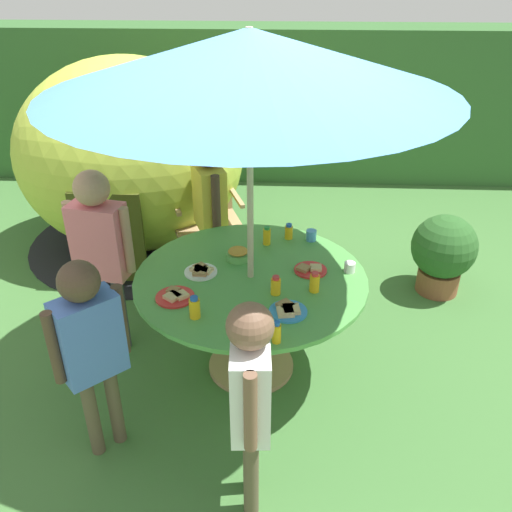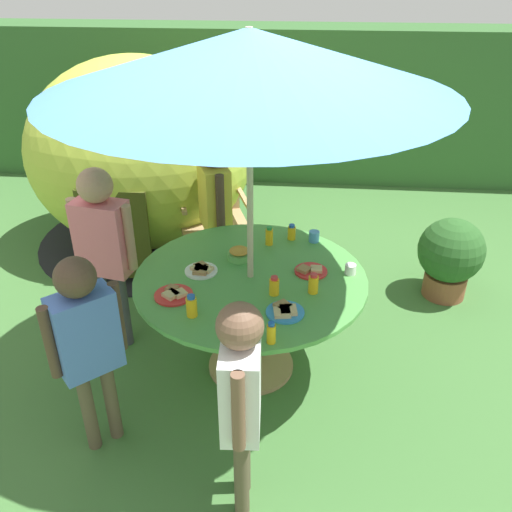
% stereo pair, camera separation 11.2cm
% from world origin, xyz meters
% --- Properties ---
extents(ground_plane, '(10.00, 10.00, 0.02)m').
position_xyz_m(ground_plane, '(0.00, 0.00, -0.01)').
color(ground_plane, '#3D6B33').
extents(hedge_backdrop, '(9.00, 0.70, 1.65)m').
position_xyz_m(hedge_backdrop, '(0.00, 3.52, 0.83)').
color(hedge_backdrop, '#33602D').
rests_on(hedge_backdrop, ground_plane).
extents(garden_table, '(1.37, 1.37, 0.69)m').
position_xyz_m(garden_table, '(0.00, 0.00, 0.55)').
color(garden_table, tan).
rests_on(garden_table, ground_plane).
extents(patio_umbrella, '(2.06, 2.06, 2.06)m').
position_xyz_m(patio_umbrella, '(0.00, 0.00, 1.90)').
color(patio_umbrella, '#B7AD8C').
rests_on(patio_umbrella, ground_plane).
extents(wooden_chair, '(0.65, 0.61, 0.95)m').
position_xyz_m(wooden_chair, '(-0.46, 1.32, 0.53)').
color(wooden_chair, tan).
rests_on(wooden_chair, ground_plane).
extents(dome_tent, '(1.97, 1.97, 1.64)m').
position_xyz_m(dome_tent, '(-1.13, 1.68, 0.81)').
color(dome_tent, '#B2C63F').
rests_on(dome_tent, ground_plane).
extents(potted_plant, '(0.49, 0.49, 0.64)m').
position_xyz_m(potted_plant, '(1.42, 0.98, 0.35)').
color(potted_plant, brown).
rests_on(potted_plant, ground_plane).
extents(child_in_yellow_shirt, '(0.29, 0.40, 1.26)m').
position_xyz_m(child_in_yellow_shirt, '(-0.35, 0.87, 0.80)').
color(child_in_yellow_shirt, '#3F3F47').
rests_on(child_in_yellow_shirt, ground_plane).
extents(child_in_pink_shirt, '(0.42, 0.24, 1.26)m').
position_xyz_m(child_in_pink_shirt, '(-0.94, 0.18, 0.81)').
color(child_in_pink_shirt, '#3F3F47').
rests_on(child_in_pink_shirt, ground_plane).
extents(child_in_blue_shirt, '(0.33, 0.33, 1.16)m').
position_xyz_m(child_in_blue_shirt, '(-0.74, -0.67, 0.74)').
color(child_in_blue_shirt, brown).
rests_on(child_in_blue_shirt, ground_plane).
extents(child_in_white_shirt, '(0.20, 0.40, 1.17)m').
position_xyz_m(child_in_white_shirt, '(0.06, -0.97, 0.74)').
color(child_in_white_shirt, brown).
rests_on(child_in_white_shirt, ground_plane).
extents(snack_bowl, '(0.14, 0.14, 0.08)m').
position_xyz_m(snack_bowl, '(-0.09, 0.19, 0.73)').
color(snack_bowl, '#66B259').
rests_on(snack_bowl, garden_table).
extents(plate_center_front, '(0.20, 0.20, 0.03)m').
position_xyz_m(plate_center_front, '(0.22, -0.35, 0.71)').
color(plate_center_front, '#338CD8').
rests_on(plate_center_front, garden_table).
extents(plate_front_edge, '(0.20, 0.20, 0.03)m').
position_xyz_m(plate_front_edge, '(-0.30, 0.02, 0.71)').
color(plate_front_edge, white).
rests_on(plate_front_edge, garden_table).
extents(plate_near_left, '(0.20, 0.20, 0.03)m').
position_xyz_m(plate_near_left, '(0.35, 0.08, 0.70)').
color(plate_near_left, red).
rests_on(plate_near_left, garden_table).
extents(plate_mid_left, '(0.22, 0.22, 0.03)m').
position_xyz_m(plate_mid_left, '(-0.40, -0.25, 0.70)').
color(plate_mid_left, red).
rests_on(plate_mid_left, garden_table).
extents(juice_bottle_near_right, '(0.06, 0.06, 0.11)m').
position_xyz_m(juice_bottle_near_right, '(0.15, -0.18, 0.75)').
color(juice_bottle_near_right, yellow).
rests_on(juice_bottle_near_right, garden_table).
extents(juice_bottle_far_left, '(0.06, 0.06, 0.12)m').
position_xyz_m(juice_bottle_far_left, '(0.37, -0.14, 0.75)').
color(juice_bottle_far_left, yellow).
rests_on(juice_bottle_far_left, garden_table).
extents(juice_bottle_far_right, '(0.05, 0.05, 0.13)m').
position_xyz_m(juice_bottle_far_right, '(0.08, 0.40, 0.75)').
color(juice_bottle_far_right, yellow).
rests_on(juice_bottle_far_right, garden_table).
extents(juice_bottle_center_back, '(0.05, 0.05, 0.12)m').
position_xyz_m(juice_bottle_center_back, '(0.16, -0.60, 0.75)').
color(juice_bottle_center_back, yellow).
rests_on(juice_bottle_center_back, garden_table).
extents(juice_bottle_mid_right, '(0.06, 0.06, 0.13)m').
position_xyz_m(juice_bottle_mid_right, '(-0.27, -0.42, 0.75)').
color(juice_bottle_mid_right, yellow).
rests_on(juice_bottle_mid_right, garden_table).
extents(juice_bottle_back_edge, '(0.05, 0.05, 0.11)m').
position_xyz_m(juice_bottle_back_edge, '(0.22, 0.49, 0.74)').
color(juice_bottle_back_edge, yellow).
rests_on(juice_bottle_back_edge, garden_table).
extents(cup_near, '(0.07, 0.07, 0.07)m').
position_xyz_m(cup_near, '(0.37, 0.47, 0.73)').
color(cup_near, '#4C99D8').
rests_on(cup_near, garden_table).
extents(cup_far, '(0.07, 0.07, 0.06)m').
position_xyz_m(cup_far, '(0.59, 0.08, 0.72)').
color(cup_far, white).
rests_on(cup_far, garden_table).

